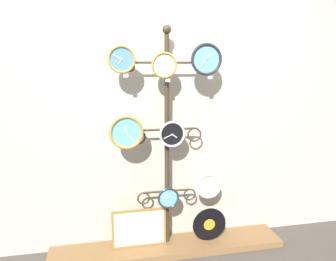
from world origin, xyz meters
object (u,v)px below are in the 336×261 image
(clock_middle_center, at_px, (172,134))
(clock_bottom_right, at_px, (209,186))
(clock_top_left, at_px, (122,59))
(clock_top_center, at_px, (164,65))
(display_stand, at_px, (167,169))
(picture_frame, at_px, (139,228))
(vinyl_record, at_px, (209,224))
(clock_middle_left, at_px, (126,132))
(clock_bottom_center, at_px, (168,198))
(clock_top_right, at_px, (206,59))

(clock_middle_center, bearing_deg, clock_bottom_right, 2.63)
(clock_top_left, xyz_separation_m, clock_top_center, (0.35, 0.01, -0.05))
(display_stand, relative_size, picture_frame, 4.09)
(vinyl_record, bearing_deg, clock_middle_left, -177.61)
(clock_top_left, distance_m, clock_middle_center, 0.77)
(vinyl_record, bearing_deg, clock_bottom_right, -160.41)
(clock_middle_center, height_order, clock_bottom_center, clock_middle_center)
(clock_middle_left, height_order, vinyl_record, clock_middle_left)
(display_stand, bearing_deg, clock_middle_center, -72.74)
(display_stand, xyz_separation_m, clock_top_center, (-0.04, -0.08, 0.95))
(clock_bottom_center, distance_m, picture_frame, 0.41)
(display_stand, xyz_separation_m, clock_top_right, (0.32, -0.10, 0.99))
(clock_bottom_center, relative_size, clock_bottom_right, 0.81)
(clock_top_center, xyz_separation_m, vinyl_record, (0.44, 0.01, -1.50))
(clock_top_center, bearing_deg, display_stand, 63.83)
(clock_bottom_right, relative_size, vinyl_record, 0.74)
(clock_top_right, xyz_separation_m, clock_middle_center, (-0.30, 0.01, -0.64))
(clock_top_left, distance_m, clock_top_right, 0.72)
(clock_middle_left, height_order, clock_bottom_right, clock_middle_left)
(picture_frame, bearing_deg, clock_top_right, -5.81)
(clock_top_left, relative_size, clock_top_center, 1.03)
(display_stand, xyz_separation_m, clock_top_left, (-0.39, -0.09, 0.99))
(clock_top_left, relative_size, clock_middle_left, 0.77)
(clock_top_right, xyz_separation_m, clock_bottom_right, (0.06, 0.02, -1.16))
(clock_bottom_right, height_order, picture_frame, clock_bottom_right)
(clock_top_right, bearing_deg, clock_top_center, 177.08)
(clock_top_center, distance_m, clock_bottom_center, 1.18)
(clock_top_left, relative_size, clock_bottom_center, 1.16)
(clock_top_left, distance_m, picture_frame, 1.54)
(clock_top_right, distance_m, clock_bottom_center, 1.27)
(clock_top_center, bearing_deg, vinyl_record, 1.47)
(clock_bottom_center, distance_m, vinyl_record, 0.52)
(clock_top_center, distance_m, clock_top_right, 0.37)
(display_stand, relative_size, clock_middle_left, 6.99)
(display_stand, distance_m, clock_middle_left, 0.55)
(clock_top_center, bearing_deg, clock_middle_center, -9.28)
(clock_middle_left, bearing_deg, vinyl_record, 2.39)
(display_stand, bearing_deg, clock_bottom_center, -94.99)
(display_stand, distance_m, clock_top_left, 1.07)
(display_stand, relative_size, clock_middle_center, 8.73)
(display_stand, bearing_deg, vinyl_record, -9.74)
(display_stand, height_order, clock_middle_left, display_stand)
(clock_bottom_right, bearing_deg, vinyl_record, 19.59)
(clock_bottom_right, bearing_deg, clock_top_left, -179.21)
(clock_top_right, height_order, clock_middle_left, clock_top_right)
(clock_top_center, height_order, clock_bottom_center, clock_top_center)
(clock_top_right, relative_size, vinyl_record, 0.84)
(clock_middle_left, relative_size, vinyl_record, 0.89)
(clock_top_center, distance_m, clock_bottom_right, 1.19)
(clock_top_right, xyz_separation_m, vinyl_record, (0.08, 0.03, -1.55))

